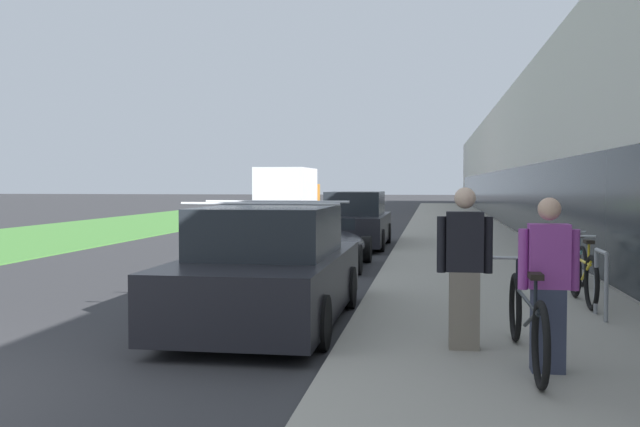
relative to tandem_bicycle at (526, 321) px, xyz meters
name	(u,v)px	position (x,y,z in m)	size (l,w,h in m)	color
sidewalk_slab	(458,232)	(0.05, 18.95, -0.45)	(3.79, 70.00, 0.13)	gray
storefront_facade	(609,163)	(6.97, 26.95, 2.19)	(10.01, 70.00, 5.42)	silver
lawn_strip	(136,224)	(-13.81, 22.95, -0.50)	(7.29, 70.00, 0.03)	#478438
tandem_bicycle	(526,321)	(0.00, 0.00, 0.00)	(0.52, 2.50, 0.91)	black
person_rider	(548,285)	(0.14, -0.31, 0.39)	(0.52, 0.20, 1.53)	#33384C
person_bystander	(464,268)	(-0.55, 0.47, 0.43)	(0.55, 0.22, 1.62)	#756B5B
bike_rack_hoop	(601,276)	(1.19, 2.39, 0.13)	(0.05, 0.60, 0.84)	gray
cruiser_bike_nearest	(583,276)	(1.19, 3.47, 0.00)	(0.52, 1.82, 0.92)	black
cruiser_bike_middle	(575,261)	(1.52, 5.73, -0.03)	(0.52, 1.78, 0.83)	black
parked_sedan_curbside	(269,271)	(-2.91, 2.02, 0.16)	(1.95, 4.35, 1.56)	black
vintage_roadster_curbside	(326,247)	(-3.10, 8.17, -0.07)	(1.74, 3.81, 1.03)	black
parked_sedan_far	(355,222)	(-3.01, 13.20, 0.19)	(1.82, 4.63, 1.56)	black
moving_truck	(289,193)	(-8.25, 29.46, 0.80)	(2.53, 6.07, 2.58)	orange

